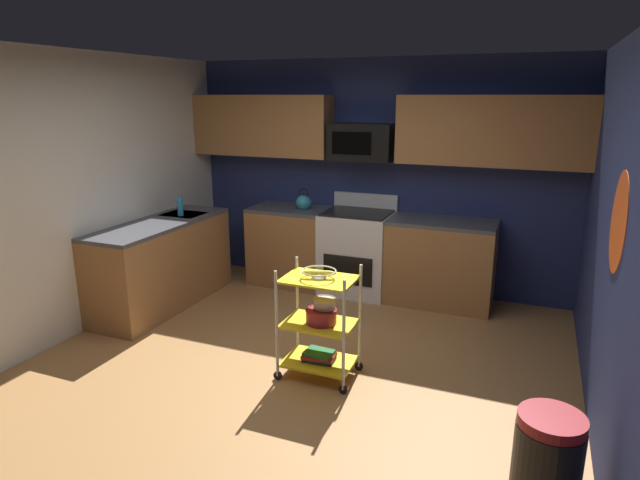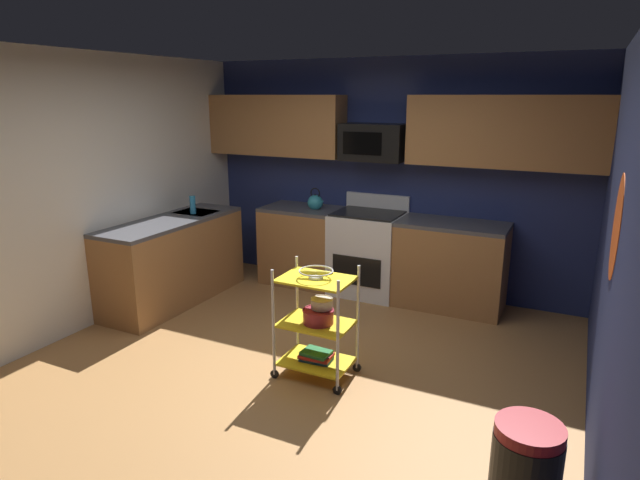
# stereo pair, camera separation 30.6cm
# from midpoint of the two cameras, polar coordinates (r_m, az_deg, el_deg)

# --- Properties ---
(floor) EXTENTS (4.40, 4.80, 0.04)m
(floor) POSITION_cam_midpoint_polar(r_m,az_deg,el_deg) (4.48, -5.63, -14.63)
(floor) COLOR #A87542
(floor) RESTS_ON ground
(wall_back) EXTENTS (4.52, 0.06, 2.60)m
(wall_back) POSITION_cam_midpoint_polar(r_m,az_deg,el_deg) (6.20, 4.57, 6.78)
(wall_back) COLOR navy
(wall_back) RESTS_ON ground
(wall_left) EXTENTS (0.06, 4.80, 2.60)m
(wall_left) POSITION_cam_midpoint_polar(r_m,az_deg,el_deg) (5.40, -27.53, 3.86)
(wall_left) COLOR silver
(wall_left) RESTS_ON ground
(wall_right) EXTENTS (0.06, 4.80, 2.60)m
(wall_right) POSITION_cam_midpoint_polar(r_m,az_deg,el_deg) (3.56, 27.47, -1.23)
(wall_right) COLOR navy
(wall_right) RESTS_ON ground
(wall_flower_decal) EXTENTS (0.00, 0.64, 0.64)m
(wall_flower_decal) POSITION_cam_midpoint_polar(r_m,az_deg,el_deg) (3.67, 27.07, 1.70)
(wall_flower_decal) COLOR #E5591E
(counter_run) EXTENTS (3.60, 2.34, 0.92)m
(counter_run) POSITION_cam_midpoint_polar(r_m,az_deg,el_deg) (5.95, -4.74, -1.85)
(counter_run) COLOR #9E6B3D
(counter_run) RESTS_ON ground
(oven_range) EXTENTS (0.76, 0.65, 1.10)m
(oven_range) POSITION_cam_midpoint_polar(r_m,az_deg,el_deg) (6.11, 2.54, -1.22)
(oven_range) COLOR white
(oven_range) RESTS_ON ground
(upper_cabinets) EXTENTS (4.40, 0.33, 0.70)m
(upper_cabinets) POSITION_cam_midpoint_polar(r_m,az_deg,el_deg) (5.95, 4.32, 11.76)
(upper_cabinets) COLOR #9E6B3D
(microwave) EXTENTS (0.70, 0.39, 0.40)m
(microwave) POSITION_cam_midpoint_polar(r_m,az_deg,el_deg) (5.98, 3.02, 10.35)
(microwave) COLOR black
(rolling_cart) EXTENTS (0.62, 0.41, 0.91)m
(rolling_cart) POSITION_cam_midpoint_polar(r_m,az_deg,el_deg) (4.29, -2.17, -8.85)
(rolling_cart) COLOR silver
(rolling_cart) RESTS_ON ground
(fruit_bowl) EXTENTS (0.27, 0.27, 0.07)m
(fruit_bowl) POSITION_cam_midpoint_polar(r_m,az_deg,el_deg) (4.14, -2.23, -3.49)
(fruit_bowl) COLOR silver
(fruit_bowl) RESTS_ON rolling_cart
(mixing_bowl_large) EXTENTS (0.25, 0.25, 0.11)m
(mixing_bowl_large) POSITION_cam_midpoint_polar(r_m,az_deg,el_deg) (4.26, -1.95, -8.08)
(mixing_bowl_large) COLOR maroon
(mixing_bowl_large) RESTS_ON rolling_cart
(mixing_bowl_small) EXTENTS (0.18, 0.18, 0.08)m
(mixing_bowl_small) POSITION_cam_midpoint_polar(r_m,az_deg,el_deg) (4.24, -1.61, -6.72)
(mixing_bowl_small) COLOR silver
(mixing_bowl_small) RESTS_ON rolling_cart
(book_stack) EXTENTS (0.27, 0.20, 0.08)m
(book_stack) POSITION_cam_midpoint_polar(r_m,az_deg,el_deg) (4.42, -2.14, -12.22)
(book_stack) COLOR #1E4C8C
(book_stack) RESTS_ON rolling_cart
(kettle) EXTENTS (0.21, 0.18, 0.26)m
(kettle) POSITION_cam_midpoint_polar(r_m,az_deg,el_deg) (6.23, -3.16, 4.00)
(kettle) COLOR teal
(kettle) RESTS_ON counter_run
(dish_soap_bottle) EXTENTS (0.06, 0.06, 0.20)m
(dish_soap_bottle) POSITION_cam_midpoint_polar(r_m,az_deg,el_deg) (6.09, -16.04, 3.41)
(dish_soap_bottle) COLOR #2D8CBF
(dish_soap_bottle) RESTS_ON counter_run
(trash_can) EXTENTS (0.34, 0.42, 0.66)m
(trash_can) POSITION_cam_midpoint_polar(r_m,az_deg,el_deg) (3.15, 20.09, -22.29)
(trash_can) COLOR black
(trash_can) RESTS_ON ground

